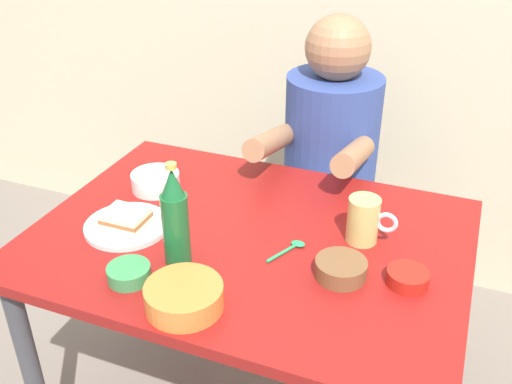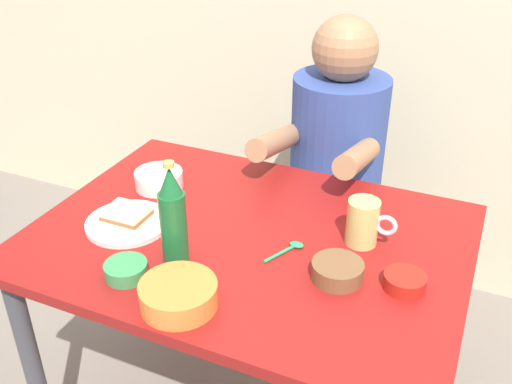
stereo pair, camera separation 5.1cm
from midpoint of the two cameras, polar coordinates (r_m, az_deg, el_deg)
dining_table at (r=1.54m, az=0.20°, el=-7.10°), size 1.10×0.80×0.74m
stool at (r=2.19m, az=8.00°, el=-4.51°), size 0.34×0.34×0.45m
person_seated at (r=1.98m, az=8.75°, el=5.34°), size 0.33×0.56×0.72m
plate_orange at (r=1.55m, az=-11.61°, el=-3.03°), size 0.22×0.22×0.01m
sandwich at (r=1.54m, az=-11.71°, el=-2.25°), size 0.11×0.09×0.04m
beer_mug at (r=1.46m, az=11.55°, el=-2.96°), size 0.13×0.08×0.12m
beer_bottle at (r=1.35m, az=-7.12°, el=-2.48°), size 0.06×0.06×0.26m
soup_bowl_orange at (r=1.26m, az=-6.50°, el=-9.95°), size 0.17×0.17×0.05m
rice_bowl_white at (r=1.71m, az=-8.71°, el=1.32°), size 0.14×0.14×0.05m
condiment_bowl_brown at (r=1.35m, az=9.12°, el=-7.61°), size 0.12×0.12×0.04m
dip_bowl_green at (r=1.37m, az=-11.65°, el=-7.49°), size 0.10×0.10×0.03m
sambal_bowl_red at (r=1.36m, az=15.51°, el=-8.44°), size 0.10×0.10×0.03m
spoon at (r=1.44m, az=4.46°, el=-5.49°), size 0.07×0.11×0.01m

